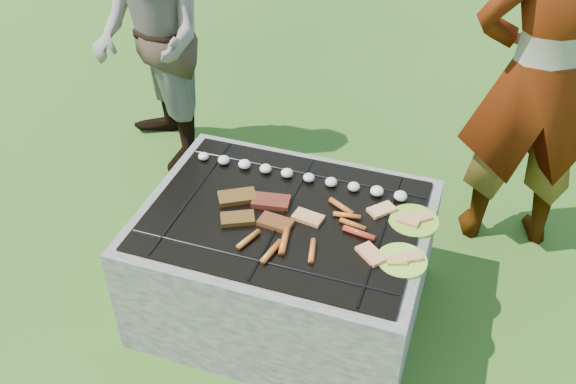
% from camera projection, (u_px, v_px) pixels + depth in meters
% --- Properties ---
extents(lawn, '(60.00, 60.00, 0.00)m').
position_uv_depth(lawn, '(285.00, 305.00, 3.28)').
color(lawn, '#244C13').
rests_on(lawn, ground).
extents(fire_pit, '(1.30, 1.00, 0.62)m').
position_uv_depth(fire_pit, '(285.00, 266.00, 3.10)').
color(fire_pit, gray).
rests_on(fire_pit, ground).
extents(mushrooms, '(1.06, 0.06, 0.04)m').
position_uv_depth(mushrooms, '(303.00, 176.00, 3.08)').
color(mushrooms, white).
rests_on(mushrooms, fire_pit).
extents(pork_slabs, '(0.41, 0.30, 0.03)m').
position_uv_depth(pork_slabs, '(255.00, 208.00, 2.91)').
color(pork_slabs, '#8C5D19').
rests_on(pork_slabs, fire_pit).
extents(sausages, '(0.55, 0.50, 0.03)m').
position_uv_depth(sausages, '(312.00, 234.00, 2.77)').
color(sausages, orange).
rests_on(sausages, fire_pit).
extents(bread_on_grate, '(0.47, 0.44, 0.02)m').
position_uv_depth(bread_on_grate, '(350.00, 227.00, 2.81)').
color(bread_on_grate, tan).
rests_on(bread_on_grate, fire_pit).
extents(plate_far, '(0.27, 0.27, 0.03)m').
position_uv_depth(plate_far, '(413.00, 221.00, 2.86)').
color(plate_far, '#C8D332').
rests_on(plate_far, fire_pit).
extents(plate_near, '(0.24, 0.24, 0.03)m').
position_uv_depth(plate_near, '(402.00, 260.00, 2.67)').
color(plate_near, yellow).
rests_on(plate_near, fire_pit).
extents(cook, '(0.81, 0.64, 1.96)m').
position_uv_depth(cook, '(539.00, 80.00, 3.12)').
color(cook, gray).
rests_on(cook, ground).
extents(bystander, '(1.03, 1.02, 1.67)m').
position_uv_depth(bystander, '(149.00, 40.00, 3.81)').
color(bystander, '#A19886').
rests_on(bystander, ground).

